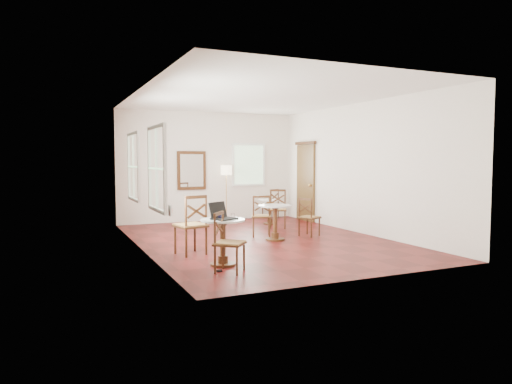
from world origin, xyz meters
TOP-DOWN VIEW (x-y plane):
  - ground at (0.00, 0.00)m, footprint 7.00×7.00m
  - room_shell at (-0.06, 0.27)m, footprint 5.02×7.02m
  - cafe_table_near at (-1.56, -1.88)m, footprint 0.71×0.71m
  - cafe_table_mid at (0.25, -0.12)m, footprint 0.70×0.70m
  - cafe_table_back at (1.23, 2.14)m, footprint 0.61×0.61m
  - chair_near_a at (-1.78, -0.83)m, footprint 0.59×0.59m
  - chair_near_b at (-1.64, -2.32)m, footprint 0.59×0.59m
  - chair_mid_a at (0.19, 0.44)m, footprint 0.56×0.56m
  - chair_mid_b at (1.18, 0.06)m, footprint 0.52×0.52m
  - chair_back_a at (1.79, 3.21)m, footprint 0.50×0.50m
  - chair_back_b at (1.12, 1.47)m, footprint 0.59×0.59m
  - floor_lamp at (0.39, 3.15)m, footprint 0.30×0.30m
  - laptop at (-1.58, -1.87)m, footprint 0.48×0.46m
  - mouse at (-1.72, -1.81)m, footprint 0.09×0.06m
  - navy_mug at (-1.62, -1.92)m, footprint 0.10×0.07m
  - water_glass at (-1.42, -1.95)m, footprint 0.06×0.06m
  - power_adapter at (-1.77, -2.26)m, footprint 0.09×0.05m

SIDE VIEW (x-z plane):
  - ground at x=0.00m, z-range 0.00..0.00m
  - power_adapter at x=-1.77m, z-range 0.00..0.03m
  - cafe_table_back at x=1.23m, z-range 0.08..0.72m
  - chair_back_a at x=1.79m, z-range 0.00..0.85m
  - chair_mid_b at x=1.18m, z-range 0.00..0.85m
  - chair_near_b at x=-1.64m, z-range 0.00..0.91m
  - chair_mid_a at x=0.19m, z-range 0.00..0.92m
  - cafe_table_mid at x=0.25m, z-range 0.09..0.83m
  - cafe_table_near at x=-1.56m, z-range 0.09..0.84m
  - chair_back_b at x=1.12m, z-range 0.00..0.95m
  - chair_near_a at x=-1.78m, z-range 0.00..1.07m
  - mouse at x=-1.72m, z-range 0.75..0.78m
  - navy_mug at x=-1.62m, z-range 0.75..0.83m
  - water_glass at x=-1.42m, z-range 0.75..0.85m
  - laptop at x=-1.58m, z-range 0.68..0.95m
  - floor_lamp at x=0.39m, z-range 0.53..2.08m
  - room_shell at x=-0.06m, z-range 0.38..3.39m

